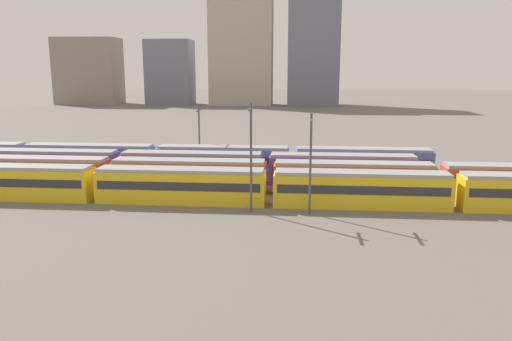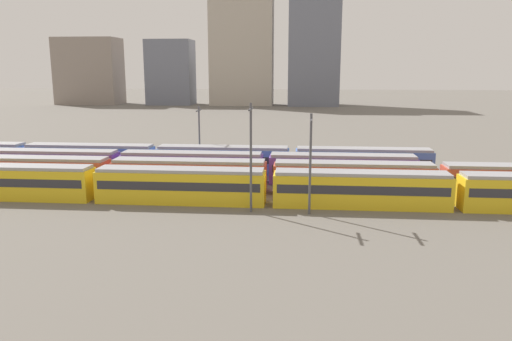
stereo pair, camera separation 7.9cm
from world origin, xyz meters
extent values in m
cube|color=yellow|center=(7.66, 0.00, 1.70)|extent=(18.00, 3.00, 3.40)
cube|color=#2D2D33|center=(7.66, 0.00, 2.11)|extent=(17.20, 3.06, 0.90)
cube|color=#939399|center=(7.66, 0.00, 3.57)|extent=(17.60, 2.70, 0.35)
cube|color=yellow|center=(26.56, 0.00, 1.70)|extent=(18.00, 3.00, 3.40)
cube|color=#2D2D33|center=(26.56, 0.00, 2.11)|extent=(17.20, 3.06, 0.90)
cube|color=#939399|center=(26.56, 0.00, 3.57)|extent=(17.60, 2.70, 0.35)
cube|color=yellow|center=(45.46, 0.00, 1.70)|extent=(18.00, 3.00, 3.40)
cube|color=#2D2D33|center=(45.46, 0.00, 2.11)|extent=(17.20, 3.06, 0.90)
cube|color=#939399|center=(45.46, 0.00, 3.57)|extent=(17.60, 2.70, 0.35)
cube|color=#BC4C38|center=(7.39, 5.20, 1.70)|extent=(18.00, 3.00, 3.40)
cube|color=#2D2D33|center=(7.39, 5.20, 2.11)|extent=(17.20, 3.06, 0.90)
cube|color=#939399|center=(7.39, 5.20, 3.57)|extent=(17.60, 2.70, 0.35)
cube|color=#BC4C38|center=(26.29, 5.20, 1.70)|extent=(18.00, 3.00, 3.40)
cube|color=#2D2D33|center=(26.29, 5.20, 2.11)|extent=(17.20, 3.06, 0.90)
cube|color=#939399|center=(26.29, 5.20, 3.57)|extent=(17.60, 2.70, 0.35)
cube|color=#BC4C38|center=(45.19, 5.20, 1.70)|extent=(18.00, 3.00, 3.40)
cube|color=#2D2D33|center=(45.19, 5.20, 2.11)|extent=(17.20, 3.06, 0.90)
cube|color=#939399|center=(45.19, 5.20, 3.57)|extent=(17.60, 2.70, 0.35)
cube|color=#6B429E|center=(6.57, 10.40, 1.70)|extent=(18.00, 3.00, 3.40)
cube|color=#2D2D33|center=(6.57, 10.40, 2.11)|extent=(17.20, 3.06, 0.90)
cube|color=#939399|center=(6.57, 10.40, 3.57)|extent=(17.60, 2.70, 0.35)
cube|color=#6B429E|center=(25.47, 10.40, 1.70)|extent=(18.00, 3.00, 3.40)
cube|color=#2D2D33|center=(25.47, 10.40, 2.11)|extent=(17.20, 3.06, 0.90)
cube|color=#939399|center=(25.47, 10.40, 3.57)|extent=(17.60, 2.70, 0.35)
cube|color=#6B429E|center=(44.37, 10.40, 1.70)|extent=(18.00, 3.00, 3.40)
cube|color=#2D2D33|center=(44.37, 10.40, 2.11)|extent=(17.20, 3.06, 0.90)
cube|color=#939399|center=(44.37, 10.40, 3.57)|extent=(17.60, 2.70, 0.35)
cube|color=#4C70BC|center=(9.76, 15.60, 1.70)|extent=(18.00, 3.00, 3.40)
cube|color=#2D2D33|center=(9.76, 15.60, 2.11)|extent=(17.20, 3.06, 0.90)
cube|color=#939399|center=(9.76, 15.60, 3.57)|extent=(17.60, 2.70, 0.35)
cube|color=#4C70BC|center=(28.66, 15.60, 1.70)|extent=(18.00, 3.00, 3.40)
cube|color=#2D2D33|center=(28.66, 15.60, 2.11)|extent=(17.20, 3.06, 0.90)
cube|color=#939399|center=(28.66, 15.60, 3.57)|extent=(17.60, 2.70, 0.35)
cube|color=#4C70BC|center=(47.56, 15.60, 1.70)|extent=(18.00, 3.00, 3.40)
cube|color=#2D2D33|center=(47.56, 15.60, 2.11)|extent=(17.20, 3.06, 0.90)
cube|color=#939399|center=(47.56, 15.60, 3.57)|extent=(17.60, 2.70, 0.35)
cylinder|color=#4C4C51|center=(34.35, -2.77, 5.42)|extent=(0.24, 0.24, 10.85)
cube|color=#47474C|center=(34.35, -2.77, 10.25)|extent=(0.16, 3.20, 0.16)
cylinder|color=#4C4C51|center=(24.79, 18.67, 4.47)|extent=(0.24, 0.24, 8.94)
cube|color=#47474C|center=(24.79, 18.67, 8.34)|extent=(0.16, 3.20, 0.16)
cylinder|color=#4C4C51|center=(40.15, -3.01, 4.95)|extent=(0.24, 0.24, 9.91)
cube|color=#47474C|center=(40.15, -3.01, 9.31)|extent=(0.16, 3.20, 0.16)
cube|color=gray|center=(-47.48, 148.38, 13.30)|extent=(25.05, 14.11, 26.60)
cube|color=slate|center=(-13.46, 148.38, 12.82)|extent=(17.96, 12.97, 25.64)
cube|color=#B2A899|center=(15.50, 148.38, 25.20)|extent=(24.60, 12.75, 50.39)
cube|color=slate|center=(43.81, 148.38, 21.92)|extent=(19.53, 17.17, 43.84)
camera|label=1|loc=(39.08, -50.11, 13.98)|focal=34.57mm
camera|label=2|loc=(39.16, -50.10, 13.98)|focal=34.57mm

